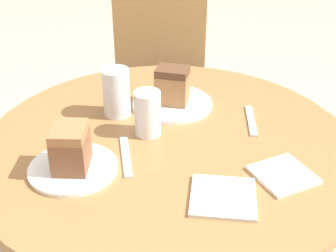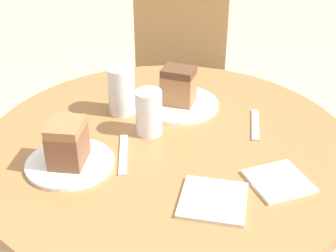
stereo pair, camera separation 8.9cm
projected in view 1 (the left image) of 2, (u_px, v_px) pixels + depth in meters
table at (168, 207)px, 1.25m from camera, size 0.91×0.91×0.73m
chair at (165, 82)px, 1.97m from camera, size 0.45×0.45×0.97m
plate_near at (73, 168)px, 1.03m from camera, size 0.20×0.20×0.01m
plate_far at (172, 104)px, 1.29m from camera, size 0.22×0.22×0.01m
cake_slice_near at (71, 148)px, 1.00m from camera, size 0.08×0.10×0.10m
cake_slice_far at (172, 86)px, 1.26m from camera, size 0.10×0.09×0.10m
glass_lemonade at (148, 116)px, 1.14m from camera, size 0.07×0.07×0.11m
glass_water at (116, 95)px, 1.22m from camera, size 0.07×0.07×0.13m
napkin_stack at (223, 197)px, 0.95m from camera, size 0.15×0.15×0.01m
fork at (126, 156)px, 1.07m from camera, size 0.03×0.16×0.00m
spoon at (251, 120)px, 1.22m from camera, size 0.04×0.15×0.00m
napkin_side at (283, 175)px, 1.01m from camera, size 0.15×0.15×0.01m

